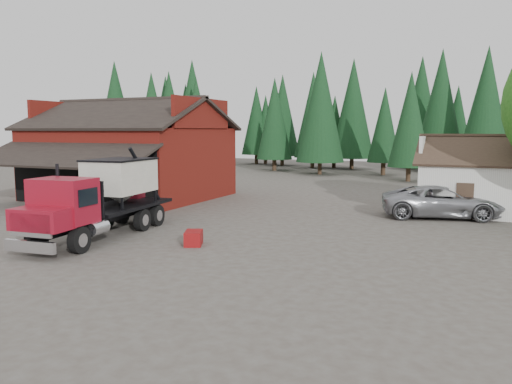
% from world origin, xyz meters
% --- Properties ---
extents(ground, '(120.00, 120.00, 0.00)m').
position_xyz_m(ground, '(0.00, 0.00, 0.00)').
color(ground, '#474038').
rests_on(ground, ground).
extents(red_barn, '(12.80, 13.63, 7.18)m').
position_xyz_m(red_barn, '(-11.00, 9.90, 2.69)').
color(red_barn, '#601310').
rests_on(red_barn, ground).
extents(farmhouse, '(8.60, 6.42, 4.65)m').
position_xyz_m(farmhouse, '(13.00, 13.00, 1.67)').
color(farmhouse, silver).
rests_on(farmhouse, ground).
extents(conifer_backdrop, '(76.00, 16.00, 16.00)m').
position_xyz_m(conifer_backdrop, '(0.00, 42.00, 0.00)').
color(conifer_backdrop, '#103219').
rests_on(conifer_backdrop, ground).
extents(near_pine_a, '(4.40, 4.40, 11.40)m').
position_xyz_m(near_pine_a, '(-22.00, 28.00, 6.39)').
color(near_pine_a, '#382619').
rests_on(near_pine_a, ground).
extents(near_pine_b, '(3.96, 3.96, 10.40)m').
position_xyz_m(near_pine_b, '(6.00, 30.00, 5.89)').
color(near_pine_b, '#382619').
rests_on(near_pine_b, ground).
extents(near_pine_d, '(5.28, 5.28, 13.40)m').
position_xyz_m(near_pine_d, '(-4.00, 34.00, 7.39)').
color(near_pine_d, '#382619').
rests_on(near_pine_d, ground).
extents(feed_truck, '(3.33, 9.17, 4.05)m').
position_xyz_m(feed_truck, '(-3.50, -1.73, 1.89)').
color(feed_truck, black).
rests_on(feed_truck, ground).
extents(silver_car, '(6.98, 4.45, 1.79)m').
position_xyz_m(silver_car, '(10.32, 10.00, 0.90)').
color(silver_car, '#97989E').
rests_on(silver_car, ground).
extents(equip_box, '(1.09, 1.29, 0.60)m').
position_xyz_m(equip_box, '(1.18, -1.47, 0.30)').
color(equip_box, maroon).
rests_on(equip_box, ground).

